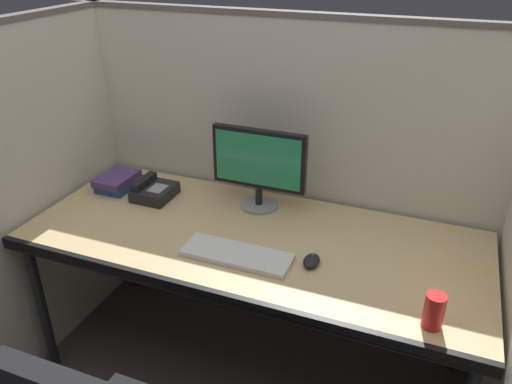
{
  "coord_description": "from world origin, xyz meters",
  "views": [
    {
      "loc": [
        0.67,
        -1.34,
        1.86
      ],
      "look_at": [
        0.0,
        0.35,
        0.92
      ],
      "focal_mm": 35.27,
      "sensor_mm": 36.0,
      "label": 1
    }
  ],
  "objects_px": {
    "computer_mouse": "(311,261)",
    "book_stack": "(118,181)",
    "desk_phone": "(154,191)",
    "desk": "(251,247)",
    "keyboard_main": "(237,255)",
    "monitor_center": "(259,164)",
    "soda_can": "(434,311)"
  },
  "relations": [
    {
      "from": "desk",
      "to": "monitor_center",
      "type": "relative_size",
      "value": 4.42
    },
    {
      "from": "monitor_center",
      "to": "book_stack",
      "type": "relative_size",
      "value": 1.94
    },
    {
      "from": "monitor_center",
      "to": "book_stack",
      "type": "bearing_deg",
      "value": -174.28
    },
    {
      "from": "desk",
      "to": "soda_can",
      "type": "bearing_deg",
      "value": -20.66
    },
    {
      "from": "computer_mouse",
      "to": "desk_phone",
      "type": "height_order",
      "value": "desk_phone"
    },
    {
      "from": "desk_phone",
      "to": "book_stack",
      "type": "height_order",
      "value": "desk_phone"
    },
    {
      "from": "desk",
      "to": "keyboard_main",
      "type": "distance_m",
      "value": 0.17
    },
    {
      "from": "keyboard_main",
      "to": "computer_mouse",
      "type": "height_order",
      "value": "computer_mouse"
    },
    {
      "from": "keyboard_main",
      "to": "book_stack",
      "type": "height_order",
      "value": "book_stack"
    },
    {
      "from": "desk",
      "to": "soda_can",
      "type": "height_order",
      "value": "soda_can"
    },
    {
      "from": "monitor_center",
      "to": "keyboard_main",
      "type": "relative_size",
      "value": 1.0
    },
    {
      "from": "desk_phone",
      "to": "desk",
      "type": "bearing_deg",
      "value": -15.96
    },
    {
      "from": "keyboard_main",
      "to": "book_stack",
      "type": "relative_size",
      "value": 1.94
    },
    {
      "from": "book_stack",
      "to": "desk",
      "type": "bearing_deg",
      "value": -13.36
    },
    {
      "from": "keyboard_main",
      "to": "desk",
      "type": "bearing_deg",
      "value": 92.2
    },
    {
      "from": "computer_mouse",
      "to": "book_stack",
      "type": "height_order",
      "value": "book_stack"
    },
    {
      "from": "monitor_center",
      "to": "soda_can",
      "type": "xyz_separation_m",
      "value": [
        0.8,
        -0.53,
        -0.15
      ]
    },
    {
      "from": "computer_mouse",
      "to": "keyboard_main",
      "type": "bearing_deg",
      "value": -168.08
    },
    {
      "from": "desk_phone",
      "to": "computer_mouse",
      "type": "bearing_deg",
      "value": -16.73
    },
    {
      "from": "keyboard_main",
      "to": "computer_mouse",
      "type": "xyz_separation_m",
      "value": [
        0.28,
        0.06,
        0.01
      ]
    },
    {
      "from": "computer_mouse",
      "to": "desk_phone",
      "type": "relative_size",
      "value": 0.51
    },
    {
      "from": "computer_mouse",
      "to": "desk_phone",
      "type": "xyz_separation_m",
      "value": [
        -0.85,
        0.26,
        0.02
      ]
    },
    {
      "from": "monitor_center",
      "to": "desk_phone",
      "type": "height_order",
      "value": "monitor_center"
    },
    {
      "from": "desk",
      "to": "desk_phone",
      "type": "height_order",
      "value": "desk_phone"
    },
    {
      "from": "keyboard_main",
      "to": "monitor_center",
      "type": "bearing_deg",
      "value": 99.56
    },
    {
      "from": "keyboard_main",
      "to": "desk_phone",
      "type": "distance_m",
      "value": 0.65
    },
    {
      "from": "computer_mouse",
      "to": "soda_can",
      "type": "xyz_separation_m",
      "value": [
        0.45,
        -0.18,
        0.04
      ]
    },
    {
      "from": "computer_mouse",
      "to": "desk_phone",
      "type": "bearing_deg",
      "value": 163.27
    },
    {
      "from": "desk",
      "to": "soda_can",
      "type": "xyz_separation_m",
      "value": [
        0.74,
        -0.28,
        0.11
      ]
    },
    {
      "from": "monitor_center",
      "to": "soda_can",
      "type": "bearing_deg",
      "value": -33.71
    },
    {
      "from": "desk_phone",
      "to": "book_stack",
      "type": "bearing_deg",
      "value": 173.62
    },
    {
      "from": "book_stack",
      "to": "soda_can",
      "type": "xyz_separation_m",
      "value": [
        1.51,
        -0.46,
        0.03
      ]
    }
  ]
}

